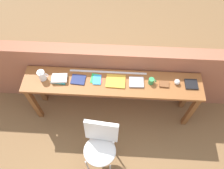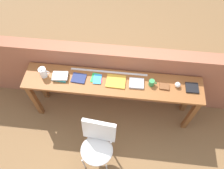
% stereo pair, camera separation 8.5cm
% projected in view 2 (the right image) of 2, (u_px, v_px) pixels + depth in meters
% --- Properties ---
extents(ground_plane, '(40.00, 40.00, 0.00)m').
position_uv_depth(ground_plane, '(110.00, 127.00, 3.59)').
color(ground_plane, brown).
extents(brick_wall_back, '(6.00, 0.20, 1.16)m').
position_uv_depth(brick_wall_back, '(115.00, 75.00, 3.45)').
color(brick_wall_back, '#9E5B42').
rests_on(brick_wall_back, ground).
extents(sideboard, '(2.50, 0.44, 0.88)m').
position_uv_depth(sideboard, '(112.00, 88.00, 3.13)').
color(sideboard, brown).
rests_on(sideboard, ground).
extents(chair_white_moulded, '(0.48, 0.49, 0.89)m').
position_uv_depth(chair_white_moulded, '(98.00, 143.00, 2.91)').
color(chair_white_moulded, white).
rests_on(chair_white_moulded, ground).
extents(pitcher_white, '(0.14, 0.10, 0.18)m').
position_uv_depth(pitcher_white, '(43.00, 72.00, 3.01)').
color(pitcher_white, white).
rests_on(pitcher_white, sideboard).
extents(book_stack_leftmost, '(0.23, 0.17, 0.05)m').
position_uv_depth(book_stack_leftmost, '(60.00, 76.00, 3.04)').
color(book_stack_leftmost, '#19757A').
rests_on(book_stack_leftmost, sideboard).
extents(magazine_cycling, '(0.21, 0.18, 0.02)m').
position_uv_depth(magazine_cycling, '(79.00, 78.00, 3.04)').
color(magazine_cycling, navy).
rests_on(magazine_cycling, sideboard).
extents(pamphlet_pile_colourful, '(0.17, 0.19, 0.01)m').
position_uv_depth(pamphlet_pile_colourful, '(97.00, 78.00, 3.04)').
color(pamphlet_pile_colourful, '#E5334C').
rests_on(pamphlet_pile_colourful, sideboard).
extents(book_open_centre, '(0.27, 0.23, 0.02)m').
position_uv_depth(book_open_centre, '(116.00, 81.00, 3.01)').
color(book_open_centre, gold).
rests_on(book_open_centre, sideboard).
extents(book_grey_hardcover, '(0.20, 0.17, 0.03)m').
position_uv_depth(book_grey_hardcover, '(136.00, 83.00, 2.99)').
color(book_grey_hardcover, '#9E9EA3').
rests_on(book_grey_hardcover, sideboard).
extents(mug, '(0.11, 0.08, 0.09)m').
position_uv_depth(mug, '(152.00, 83.00, 2.96)').
color(mug, '#338C4C').
rests_on(mug, sideboard).
extents(leather_journal_brown, '(0.14, 0.11, 0.02)m').
position_uv_depth(leather_journal_brown, '(164.00, 86.00, 2.96)').
color(leather_journal_brown, brown).
rests_on(leather_journal_brown, sideboard).
extents(sports_ball_small, '(0.08, 0.08, 0.08)m').
position_uv_depth(sports_ball_small, '(178.00, 85.00, 2.95)').
color(sports_ball_small, silver).
rests_on(sports_ball_small, sideboard).
extents(book_repair_rightmost, '(0.17, 0.16, 0.02)m').
position_uv_depth(book_repair_rightmost, '(192.00, 88.00, 2.95)').
color(book_repair_rightmost, black).
rests_on(book_repair_rightmost, sideboard).
extents(ruler_metal_back_edge, '(1.10, 0.03, 0.00)m').
position_uv_depth(ruler_metal_back_edge, '(109.00, 72.00, 3.11)').
color(ruler_metal_back_edge, silver).
rests_on(ruler_metal_back_edge, sideboard).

